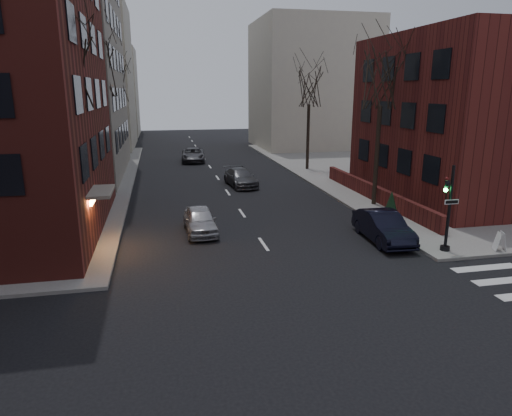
{
  "coord_description": "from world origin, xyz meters",
  "views": [
    {
      "loc": [
        -4.78,
        -8.84,
        7.41
      ],
      "look_at": [
        -0.48,
        11.52,
        2.0
      ],
      "focal_mm": 32.0,
      "sensor_mm": 36.0,
      "label": 1
    }
  ],
  "objects": [
    {
      "name": "building_distant_ra",
      "position": [
        15.0,
        50.0,
        8.0
      ],
      "size": [
        14.0,
        14.0,
        16.0
      ],
      "primitive_type": "cube",
      "color": "#B6AC9A",
      "rests_on": "ground"
    },
    {
      "name": "car_lane_far",
      "position": [
        -1.36,
        39.69,
        0.71
      ],
      "size": [
        2.7,
        5.26,
        1.42
      ],
      "primitive_type": "imported",
      "rotation": [
        0.0,
        0.0,
        -0.07
      ],
      "color": "#444349",
      "rests_on": "ground"
    },
    {
      "name": "traffic_signal",
      "position": [
        7.94,
        8.99,
        1.91
      ],
      "size": [
        0.76,
        0.44,
        4.0
      ],
      "color": "black",
      "rests_on": "sidewalk_far_right"
    },
    {
      "name": "building_right_brick",
      "position": [
        16.5,
        19.0,
        5.5
      ],
      "size": [
        12.0,
        14.0,
        11.0
      ],
      "primitive_type": "cube",
      "color": "#591D19",
      "rests_on": "ground"
    },
    {
      "name": "low_wall_right",
      "position": [
        9.3,
        19.0,
        0.65
      ],
      "size": [
        0.35,
        16.0,
        1.0
      ],
      "primitive_type": "cube",
      "color": "#591D19",
      "rests_on": "sidewalk_far_right"
    },
    {
      "name": "streetlamp_near",
      "position": [
        -8.2,
        22.0,
        4.24
      ],
      "size": [
        0.36,
        0.36,
        6.28
      ],
      "color": "black",
      "rests_on": "sidewalk_far_left"
    },
    {
      "name": "streetlamp_far",
      "position": [
        -8.2,
        42.0,
        4.24
      ],
      "size": [
        0.36,
        0.36,
        6.28
      ],
      "color": "black",
      "rests_on": "sidewalk_far_left"
    },
    {
      "name": "parked_sedan",
      "position": [
        5.98,
        11.24,
        0.75
      ],
      "size": [
        1.79,
        4.64,
        1.51
      ],
      "primitive_type": "imported",
      "rotation": [
        0.0,
        0.0,
        -0.04
      ],
      "color": "black",
      "rests_on": "ground"
    },
    {
      "name": "evergreen_shrub",
      "position": [
        7.66,
        13.65,
        1.08
      ],
      "size": [
        1.34,
        1.34,
        1.86
      ],
      "primitive_type": "cone",
      "rotation": [
        0.0,
        0.0,
        -0.23
      ],
      "color": "black",
      "rests_on": "sidewalk_far_right"
    },
    {
      "name": "building_distant_lb",
      "position": [
        -13.0,
        72.0,
        7.0
      ],
      "size": [
        10.0,
        12.0,
        14.0
      ],
      "primitive_type": "cube",
      "color": "#B6AC9A",
      "rests_on": "ground"
    },
    {
      "name": "tree_left_c",
      "position": [
        -8.8,
        40.0,
        8.03
      ],
      "size": [
        3.96,
        3.96,
        9.72
      ],
      "color": "#2D231C",
      "rests_on": "sidewalk_far_left"
    },
    {
      "name": "car_lane_silver",
      "position": [
        -2.88,
        14.57,
        0.69
      ],
      "size": [
        1.72,
        4.06,
        1.37
      ],
      "primitive_type": "imported",
      "rotation": [
        0.0,
        0.0,
        0.03
      ],
      "color": "#A3A3A8",
      "rests_on": "ground"
    },
    {
      "name": "building_distant_la",
      "position": [
        -15.0,
        55.0,
        9.0
      ],
      "size": [
        14.0,
        16.0,
        18.0
      ],
      "primitive_type": "cube",
      "color": "#B6AC9A",
      "rests_on": "ground"
    },
    {
      "name": "ground",
      "position": [
        0.0,
        0.0,
        0.0
      ],
      "size": [
        160.0,
        160.0,
        0.0
      ],
      "primitive_type": "plane",
      "color": "black",
      "rests_on": "ground"
    },
    {
      "name": "car_lane_gray",
      "position": [
        1.36,
        26.12,
        0.68
      ],
      "size": [
        2.4,
        4.85,
        1.36
      ],
      "primitive_type": "imported",
      "rotation": [
        0.0,
        0.0,
        0.11
      ],
      "color": "#434348",
      "rests_on": "ground"
    },
    {
      "name": "sidewalk_far_right",
      "position": [
        29.0,
        30.0,
        0.07
      ],
      "size": [
        44.0,
        44.0,
        0.15
      ],
      "primitive_type": "cube",
      "color": "gray",
      "rests_on": "ground"
    },
    {
      "name": "tree_right_a",
      "position": [
        8.8,
        18.0,
        8.03
      ],
      "size": [
        3.96,
        3.96,
        9.72
      ],
      "color": "#2D231C",
      "rests_on": "sidewalk_far_right"
    },
    {
      "name": "tree_right_b",
      "position": [
        8.8,
        32.0,
        7.59
      ],
      "size": [
        3.74,
        3.74,
        9.18
      ],
      "color": "#2D231C",
      "rests_on": "sidewalk_far_right"
    },
    {
      "name": "tree_left_b",
      "position": [
        -8.8,
        26.0,
        8.91
      ],
      "size": [
        4.4,
        4.4,
        10.8
      ],
      "color": "#2D231C",
      "rests_on": "sidewalk_far_left"
    },
    {
      "name": "tree_left_a",
      "position": [
        -8.8,
        14.0,
        8.47
      ],
      "size": [
        4.18,
        4.18,
        10.26
      ],
      "color": "#2D231C",
      "rests_on": "sidewalk_far_left"
    },
    {
      "name": "sandwich_board",
      "position": [
        10.5,
        8.5,
        0.59
      ],
      "size": [
        0.56,
        0.65,
        0.88
      ],
      "primitive_type": "cube",
      "rotation": [
        0.0,
        0.0,
        -0.36
      ],
      "color": "white",
      "rests_on": "sidewalk_far_right"
    }
  ]
}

